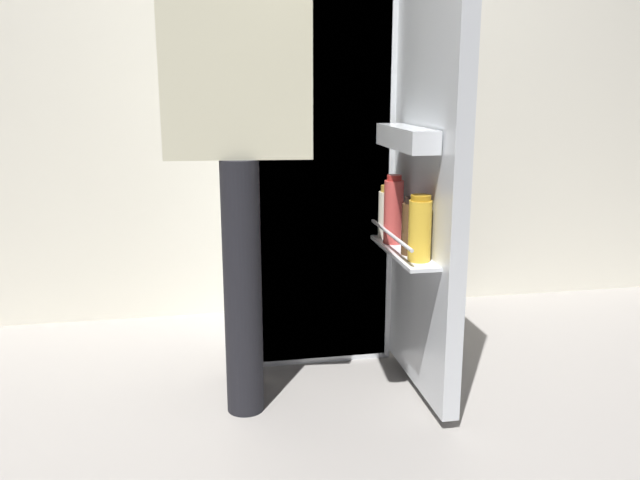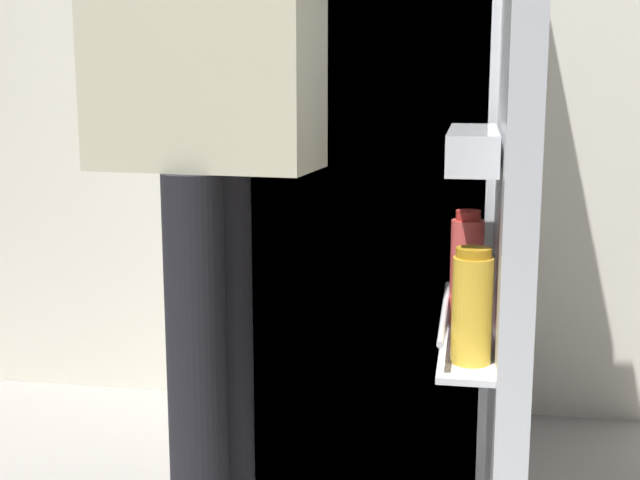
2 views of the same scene
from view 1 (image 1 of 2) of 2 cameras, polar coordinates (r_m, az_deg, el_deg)
The scene contains 4 objects.
ground_plane at distance 2.35m, azimuth 0.57°, elevation -12.97°, with size 5.66×5.66×0.00m, color gray.
kitchen_wall at distance 3.04m, azimuth -2.97°, elevation 17.45°, with size 4.40×0.10×2.52m, color silver.
refrigerator at distance 2.62m, azimuth -1.05°, elevation 9.93°, with size 0.65×1.21×1.77m.
person at distance 2.08m, azimuth -6.78°, elevation 11.77°, with size 0.55×0.78×1.64m.
Camera 1 is at (-0.41, -2.07, 1.05)m, focal length 37.25 mm.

